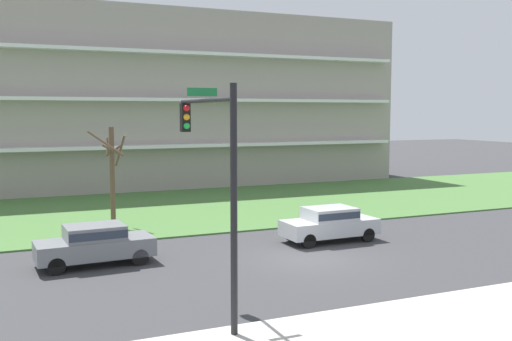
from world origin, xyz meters
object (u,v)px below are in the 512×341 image
Objects in this scene: traffic_signal_mast at (214,164)px; tree_left at (112,172)px; sedan_gray_near_left at (95,243)px; sedan_silver_center_left at (330,223)px.

tree_left is at bearing 91.07° from traffic_signal_mast.
tree_left is at bearing -108.26° from sedan_gray_near_left.
tree_left is at bearing -40.98° from sedan_silver_center_left.
traffic_signal_mast is (-8.23, -7.63, 3.60)m from sedan_silver_center_left.
sedan_gray_near_left is 1.01× the size of sedan_silver_center_left.
tree_left is 7.62m from sedan_gray_near_left.
sedan_silver_center_left is at bearing -39.79° from tree_left.
sedan_gray_near_left is 8.72m from traffic_signal_mast.
tree_left is 1.16× the size of sedan_silver_center_left.
sedan_silver_center_left is at bearing 177.01° from sedan_gray_near_left.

